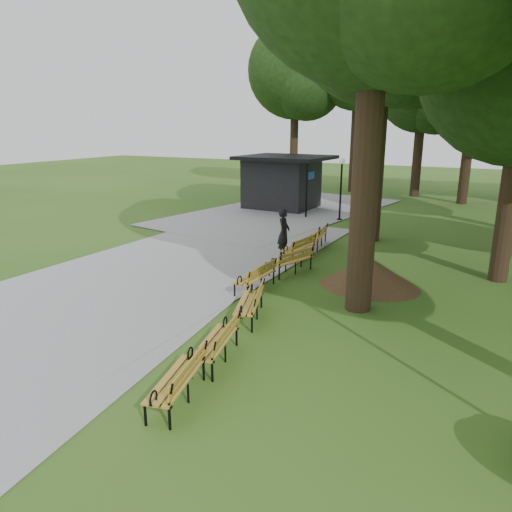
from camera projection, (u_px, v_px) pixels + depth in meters
The scene contains 14 objects.
ground at pixel (240, 302), 13.58m from camera, with size 100.00×100.00×0.00m, color #305919.
path at pixel (186, 258), 17.90m from camera, with size 12.00×38.00×0.06m, color #939396.
person at pixel (284, 233), 18.10m from camera, with size 0.68×0.44×1.85m, color black.
kiosk at pixel (282, 182), 28.51m from camera, with size 5.02×4.37×3.15m, color black, non-canonical shape.
lamp_post at pixel (341, 176), 24.47m from camera, with size 0.32×0.32×3.28m.
dirt_mound at pixel (370, 273), 14.77m from camera, with size 2.62×2.62×0.92m, color #47301C.
bench_0 at pixel (176, 380), 8.61m from camera, with size 1.90×0.64×0.88m, color #B18228, non-canonical shape.
bench_1 at pixel (215, 342), 10.10m from camera, with size 1.90×0.64×0.88m, color #B18228, non-canonical shape.
bench_2 at pixel (249, 303), 12.31m from camera, with size 1.90×0.64×0.88m, color #B18228, non-canonical shape.
bench_3 at pixel (255, 277), 14.44m from camera, with size 1.90×0.64×0.88m, color #B18228, non-canonical shape.
bench_4 at pixel (291, 261), 16.14m from camera, with size 1.90×0.64×0.88m, color #B18228, non-canonical shape.
bench_5 at pixel (298, 247), 17.87m from camera, with size 1.90×0.64×0.88m, color #B18228, non-canonical shape.
bench_6 at pixel (316, 237), 19.61m from camera, with size 1.90×0.64×0.88m, color #B18228, non-canonical shape.
lawn_tree_2 at pixel (385, 5), 18.38m from camera, with size 7.78×7.78×13.34m.
Camera 1 is at (6.21, -11.12, 4.92)m, focal length 33.27 mm.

